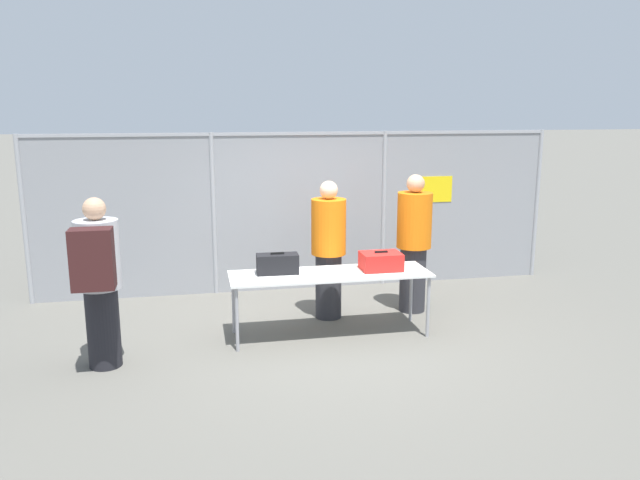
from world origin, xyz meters
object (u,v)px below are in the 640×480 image
object	(u,v)px
suitcase_black	(277,264)
security_worker_near	(329,248)
inspection_table	(330,277)
security_worker_far	(414,242)
utility_trailer	(409,232)
traveler_hooded	(98,277)
suitcase_red	(381,261)

from	to	relation	value
suitcase_black	security_worker_near	bearing A→B (deg)	36.13
inspection_table	security_worker_far	world-z (taller)	security_worker_far
suitcase_black	utility_trailer	size ratio (longest dim) A/B	0.15
security_worker_near	traveler_hooded	bearing A→B (deg)	42.75
security_worker_near	security_worker_far	size ratio (longest dim) A/B	0.97
suitcase_black	security_worker_near	distance (m)	0.91
inspection_table	traveler_hooded	xyz separation A→B (m)	(-2.54, -0.49, 0.27)
utility_trailer	security_worker_far	bearing A→B (deg)	-108.66
security_worker_far	suitcase_black	bearing A→B (deg)	-6.32
security_worker_near	inspection_table	bearing A→B (deg)	99.07
inspection_table	suitcase_red	size ratio (longest dim) A/B	4.98
security_worker_far	utility_trailer	world-z (taller)	security_worker_far
security_worker_far	utility_trailer	bearing A→B (deg)	-131.92
inspection_table	suitcase_black	xyz separation A→B (m)	(-0.61, 0.11, 0.17)
traveler_hooded	security_worker_far	bearing A→B (deg)	28.97
suitcase_black	traveler_hooded	world-z (taller)	traveler_hooded
utility_trailer	suitcase_black	bearing A→B (deg)	-128.50
traveler_hooded	security_worker_near	distance (m)	2.90
security_worker_far	utility_trailer	xyz separation A→B (m)	(1.06, 3.15, -0.53)
security_worker_near	utility_trailer	size ratio (longest dim) A/B	0.54
traveler_hooded	security_worker_far	xyz separation A→B (m)	(3.83, 1.18, -0.04)
inspection_table	suitcase_black	bearing A→B (deg)	170.18
suitcase_red	traveler_hooded	distance (m)	3.22
utility_trailer	traveler_hooded	bearing A→B (deg)	-138.55
suitcase_red	security_worker_far	bearing A→B (deg)	45.14
traveler_hooded	suitcase_red	bearing A→B (deg)	21.21
traveler_hooded	security_worker_near	xyz separation A→B (m)	(2.66, 1.13, -0.07)
suitcase_black	utility_trailer	bearing A→B (deg)	51.50
inspection_table	traveler_hooded	world-z (taller)	traveler_hooded
suitcase_black	security_worker_near	world-z (taller)	security_worker_near
inspection_table	suitcase_black	world-z (taller)	suitcase_black
inspection_table	traveler_hooded	size ratio (longest dim) A/B	1.31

